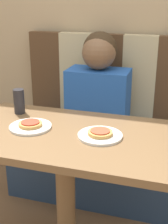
# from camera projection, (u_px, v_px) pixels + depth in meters

# --- Properties ---
(wall_back) EXTENTS (7.00, 0.05, 2.60)m
(wall_back) POSITION_uv_depth(u_px,v_px,m) (111.00, 5.00, 2.19)
(wall_back) COLOR tan
(wall_back) RESTS_ON ground_plane
(booth_seat) EXTENTS (1.18, 0.55, 0.43)m
(booth_seat) POSITION_uv_depth(u_px,v_px,m) (97.00, 163.00, 2.28)
(booth_seat) COLOR navy
(booth_seat) RESTS_ON ground_plane
(booth_backrest) EXTENTS (1.18, 0.07, 0.68)m
(booth_backrest) POSITION_uv_depth(u_px,v_px,m) (106.00, 81.00, 2.30)
(booth_backrest) COLOR #4C331E
(booth_backrest) RESTS_ON booth_seat
(dining_table) EXTENTS (1.03, 0.62, 0.75)m
(dining_table) POSITION_uv_depth(u_px,v_px,m) (65.00, 152.00, 1.54)
(dining_table) COLOR brown
(dining_table) RESTS_ON ground_plane
(person) EXTENTS (0.41, 0.26, 0.72)m
(person) POSITION_uv_depth(u_px,v_px,m) (99.00, 88.00, 2.08)
(person) COLOR #2356B2
(person) RESTS_ON booth_seat
(plate_left) EXTENTS (0.21, 0.21, 0.01)m
(plate_left) POSITION_uv_depth(u_px,v_px,m) (30.00, 127.00, 1.55)
(plate_left) COLOR white
(plate_left) RESTS_ON dining_table
(plate_right) EXTENTS (0.21, 0.21, 0.01)m
(plate_right) POSITION_uv_depth(u_px,v_px,m) (100.00, 136.00, 1.45)
(plate_right) COLOR white
(plate_right) RESTS_ON dining_table
(pizza_left) EXTENTS (0.12, 0.12, 0.02)m
(pizza_left) POSITION_uv_depth(u_px,v_px,m) (30.00, 124.00, 1.55)
(pizza_left) COLOR #C68E47
(pizza_left) RESTS_ON plate_left
(pizza_right) EXTENTS (0.12, 0.12, 0.02)m
(pizza_right) POSITION_uv_depth(u_px,v_px,m) (100.00, 132.00, 1.45)
(pizza_right) COLOR #C68E47
(pizza_right) RESTS_ON plate_right
(drinking_cup) EXTENTS (0.06, 0.06, 0.14)m
(drinking_cup) POSITION_uv_depth(u_px,v_px,m) (19.00, 101.00, 1.73)
(drinking_cup) COLOR #232328
(drinking_cup) RESTS_ON dining_table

